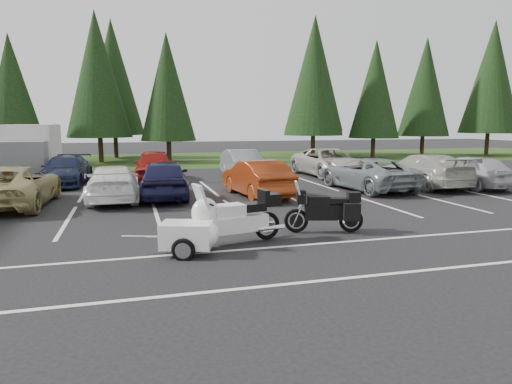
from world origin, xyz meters
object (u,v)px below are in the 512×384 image
(car_near_4, at_px, (164,178))
(car_near_6, at_px, (367,174))
(car_far_4, at_px, (329,162))
(adventure_motorcycle, at_px, (324,206))
(car_near_2, at_px, (14,186))
(car_far_3, at_px, (244,164))
(cargo_trailer, at_px, (187,238))
(touring_motorcycle, at_px, (234,213))
(car_far_2, at_px, (154,165))
(car_near_8, at_px, (469,171))
(car_far_1, at_px, (66,171))
(car_near_3, at_px, (113,183))
(car_near_7, at_px, (423,170))
(car_near_5, at_px, (257,178))
(box_truck, at_px, (29,153))

(car_near_4, height_order, car_near_6, car_near_4)
(car_far_4, relative_size, adventure_motorcycle, 2.35)
(car_near_2, xyz_separation_m, car_far_3, (9.99, 5.88, 0.03))
(cargo_trailer, relative_size, adventure_motorcycle, 0.69)
(car_near_6, height_order, touring_motorcycle, touring_motorcycle)
(car_near_2, bearing_deg, adventure_motorcycle, 147.19)
(car_near_4, distance_m, car_far_4, 10.86)
(car_near_4, distance_m, car_far_2, 5.70)
(car_near_8, relative_size, adventure_motorcycle, 1.89)
(car_far_1, xyz_separation_m, touring_motorcycle, (5.41, -12.86, 0.09))
(cargo_trailer, height_order, adventure_motorcycle, adventure_motorcycle)
(car_near_3, height_order, car_near_8, car_near_8)
(car_far_3, bearing_deg, car_near_7, -38.01)
(car_near_3, distance_m, car_near_7, 13.90)
(car_near_7, distance_m, adventure_motorcycle, 10.83)
(car_near_7, relative_size, cargo_trailer, 3.25)
(car_far_1, relative_size, cargo_trailer, 2.91)
(car_far_4, bearing_deg, touring_motorcycle, -125.33)
(car_near_5, relative_size, car_far_2, 0.96)
(cargo_trailer, bearing_deg, car_near_4, 107.23)
(car_near_7, bearing_deg, car_far_2, -25.65)
(car_near_3, distance_m, car_far_3, 8.64)
(car_near_3, xyz_separation_m, adventure_motorcycle, (5.70, -6.94, 0.04))
(car_near_6, xyz_separation_m, car_far_3, (-4.34, 5.56, 0.04))
(car_near_2, xyz_separation_m, touring_motorcycle, (6.47, -7.16, 0.05))
(car_near_7, distance_m, car_far_1, 17.08)
(car_near_5, distance_m, adventure_motorcycle, 6.51)
(car_near_6, relative_size, adventure_motorcycle, 2.18)
(car_near_4, distance_m, car_far_1, 6.81)
(car_near_3, relative_size, car_far_1, 0.98)
(car_near_4, xyz_separation_m, car_near_7, (11.95, 0.03, -0.01))
(box_truck, relative_size, cargo_trailer, 3.38)
(car_far_2, relative_size, car_far_3, 1.01)
(car_near_4, bearing_deg, car_near_6, -176.24)
(car_near_7, bearing_deg, adventure_motorcycle, 40.41)
(car_far_4, bearing_deg, cargo_trailer, -127.80)
(car_near_6, distance_m, adventure_motorcycle, 8.70)
(car_far_2, distance_m, touring_motorcycle, 13.33)
(car_near_2, distance_m, car_near_5, 9.03)
(car_near_5, bearing_deg, car_near_6, 179.00)
(car_near_2, relative_size, car_near_3, 1.13)
(car_near_8, distance_m, adventure_motorcycle, 11.99)
(car_near_3, height_order, cargo_trailer, car_near_3)
(car_near_2, distance_m, cargo_trailer, 9.36)
(car_near_4, bearing_deg, car_near_2, 8.85)
(car_near_5, distance_m, car_near_7, 8.29)
(car_far_3, relative_size, car_far_4, 0.83)
(car_far_2, distance_m, cargo_trailer, 13.89)
(car_near_5, distance_m, car_far_4, 8.21)
(car_near_3, xyz_separation_m, touring_motorcycle, (3.07, -7.46, 0.10))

